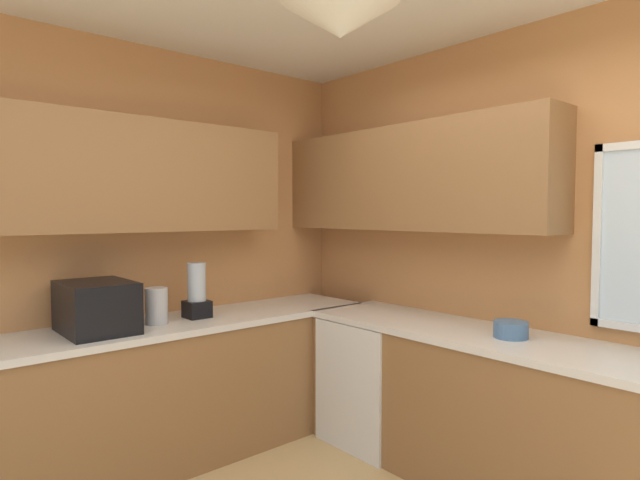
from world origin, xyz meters
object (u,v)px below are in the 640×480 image
(microwave, at_px, (96,307))
(blender_appliance, at_px, (197,293))
(bowl, at_px, (511,330))
(kettle, at_px, (157,306))
(dishwasher, at_px, (377,379))

(microwave, bearing_deg, blender_appliance, 90.00)
(microwave, xyz_separation_m, blender_appliance, (0.00, 0.63, 0.02))
(microwave, bearing_deg, bowl, 45.81)
(bowl, bearing_deg, kettle, -140.49)
(microwave, distance_m, bowl, 2.33)
(dishwasher, xyz_separation_m, bowl, (0.96, 0.03, 0.51))
(kettle, height_order, bowl, kettle)
(dishwasher, distance_m, bowl, 1.09)
(dishwasher, distance_m, blender_appliance, 1.36)
(dishwasher, relative_size, kettle, 3.73)
(kettle, bearing_deg, bowl, 39.51)
(bowl, bearing_deg, blender_appliance, -147.35)
(microwave, distance_m, blender_appliance, 0.63)
(microwave, height_order, bowl, microwave)
(dishwasher, height_order, microwave, microwave)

